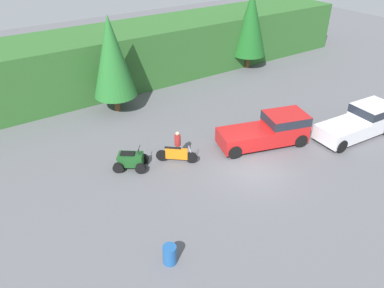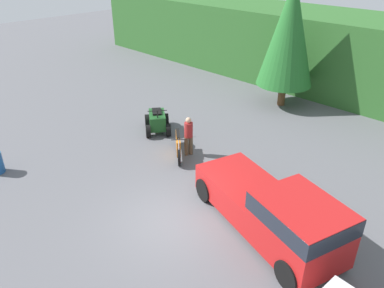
{
  "view_description": "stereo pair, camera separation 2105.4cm",
  "coord_description": "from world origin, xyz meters",
  "px_view_note": "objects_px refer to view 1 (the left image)",
  "views": [
    {
      "loc": [
        -12.45,
        -12.35,
        12.34
      ],
      "look_at": [
        -2.13,
        3.01,
        0.95
      ],
      "focal_mm": 35.0,
      "sensor_mm": 36.0,
      "label": 1
    },
    {
      "loc": [
        7.34,
        -6.52,
        8.13
      ],
      "look_at": [
        -2.13,
        3.01,
        0.95
      ],
      "focal_mm": 35.0,
      "sensor_mm": 36.0,
      "label": 2
    }
  ],
  "objects_px": {
    "pickup_truck_red": "(271,129)",
    "rider_person": "(178,144)",
    "dirt_bike": "(177,155)",
    "steel_barrel": "(170,254)",
    "quad_atv": "(131,160)",
    "pickup_truck_second": "(361,121)"
  },
  "relations": [
    {
      "from": "rider_person",
      "to": "pickup_truck_red",
      "type": "bearing_deg",
      "value": 7.55
    },
    {
      "from": "dirt_bike",
      "to": "steel_barrel",
      "type": "bearing_deg",
      "value": -83.13
    },
    {
      "from": "pickup_truck_red",
      "to": "quad_atv",
      "type": "bearing_deg",
      "value": -179.3
    },
    {
      "from": "quad_atv",
      "to": "rider_person",
      "type": "relative_size",
      "value": 1.25
    },
    {
      "from": "rider_person",
      "to": "steel_barrel",
      "type": "height_order",
      "value": "rider_person"
    },
    {
      "from": "pickup_truck_red",
      "to": "dirt_bike",
      "type": "relative_size",
      "value": 3.07
    },
    {
      "from": "pickup_truck_red",
      "to": "dirt_bike",
      "type": "xyz_separation_m",
      "value": [
        -5.93,
        1.5,
        -0.52
      ]
    },
    {
      "from": "dirt_bike",
      "to": "quad_atv",
      "type": "xyz_separation_m",
      "value": [
        -2.47,
        0.93,
        0.01
      ]
    },
    {
      "from": "pickup_truck_red",
      "to": "steel_barrel",
      "type": "relative_size",
      "value": 6.63
    },
    {
      "from": "pickup_truck_red",
      "to": "rider_person",
      "type": "relative_size",
      "value": 3.32
    },
    {
      "from": "quad_atv",
      "to": "steel_barrel",
      "type": "bearing_deg",
      "value": -66.35
    },
    {
      "from": "rider_person",
      "to": "steel_barrel",
      "type": "xyz_separation_m",
      "value": [
        -4.44,
        -6.47,
        -0.52
      ]
    },
    {
      "from": "dirt_bike",
      "to": "steel_barrel",
      "type": "relative_size",
      "value": 2.16
    },
    {
      "from": "steel_barrel",
      "to": "pickup_truck_second",
      "type": "bearing_deg",
      "value": 7.92
    },
    {
      "from": "pickup_truck_second",
      "to": "rider_person",
      "type": "bearing_deg",
      "value": 163.23
    },
    {
      "from": "pickup_truck_red",
      "to": "quad_atv",
      "type": "relative_size",
      "value": 2.66
    },
    {
      "from": "dirt_bike",
      "to": "steel_barrel",
      "type": "xyz_separation_m",
      "value": [
        -4.15,
        -6.12,
        -0.06
      ]
    },
    {
      "from": "steel_barrel",
      "to": "pickup_truck_red",
      "type": "bearing_deg",
      "value": 24.64
    },
    {
      "from": "quad_atv",
      "to": "dirt_bike",
      "type": "bearing_deg",
      "value": 16.39
    },
    {
      "from": "dirt_bike",
      "to": "steel_barrel",
      "type": "distance_m",
      "value": 7.4
    },
    {
      "from": "pickup_truck_second",
      "to": "quad_atv",
      "type": "relative_size",
      "value": 2.53
    },
    {
      "from": "steel_barrel",
      "to": "quad_atv",
      "type": "bearing_deg",
      "value": 76.66
    }
  ]
}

